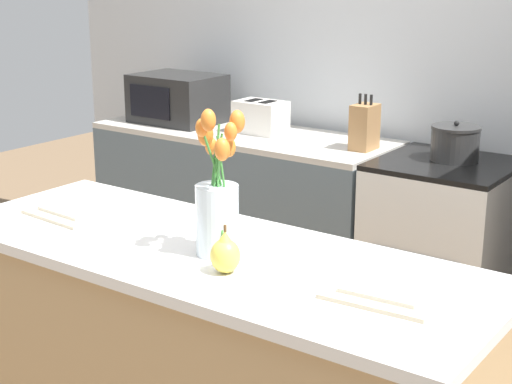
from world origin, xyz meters
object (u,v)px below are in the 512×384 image
(pear_figurine, at_px, (225,254))
(plate_setting_left, at_px, (81,209))
(toaster, at_px, (261,117))
(knife_block, at_px, (364,127))
(cooking_pot, at_px, (455,143))
(stove_range, at_px, (440,255))
(microwave, at_px, (177,98))
(flower_vase, at_px, (217,203))
(plate_setting_right, at_px, (390,288))

(pear_figurine, height_order, plate_setting_left, pear_figurine)
(pear_figurine, relative_size, toaster, 0.50)
(knife_block, bearing_deg, cooking_pot, 6.49)
(plate_setting_left, height_order, toaster, toaster)
(stove_range, relative_size, toaster, 3.24)
(microwave, bearing_deg, plate_setting_left, -59.42)
(flower_vase, relative_size, plate_setting_right, 1.43)
(plate_setting_right, xyz_separation_m, cooking_pot, (-0.48, 1.62, 0.03))
(stove_range, distance_m, pear_figurine, 1.80)
(knife_block, bearing_deg, stove_range, 0.14)
(plate_setting_left, xyz_separation_m, cooking_pot, (0.70, 1.62, 0.03))
(cooking_pot, xyz_separation_m, microwave, (-1.63, -0.05, 0.05))
(plate_setting_left, bearing_deg, microwave, 120.58)
(flower_vase, bearing_deg, knife_block, 103.14)
(stove_range, xyz_separation_m, plate_setting_left, (-0.69, -1.57, 0.50))
(plate_setting_left, distance_m, plate_setting_right, 1.18)
(plate_setting_left, bearing_deg, knife_block, 80.39)
(pear_figurine, relative_size, plate_setting_left, 0.45)
(plate_setting_left, relative_size, plate_setting_right, 1.00)
(stove_range, relative_size, plate_setting_left, 2.94)
(plate_setting_left, xyz_separation_m, toaster, (-0.37, 1.60, 0.04))
(stove_range, distance_m, microwave, 1.72)
(plate_setting_left, bearing_deg, toaster, 103.03)
(plate_setting_right, bearing_deg, plate_setting_left, 180.00)
(toaster, bearing_deg, plate_setting_right, -45.84)
(plate_setting_left, relative_size, knife_block, 1.14)
(flower_vase, distance_m, plate_setting_right, 0.56)
(flower_vase, height_order, plate_setting_right, flower_vase)
(pear_figurine, height_order, cooking_pot, cooking_pot)
(microwave, bearing_deg, cooking_pot, 1.74)
(plate_setting_left, height_order, plate_setting_right, same)
(pear_figurine, xyz_separation_m, cooking_pot, (-0.04, 1.76, -0.01))
(pear_figurine, relative_size, cooking_pot, 0.62)
(stove_range, distance_m, flower_vase, 1.74)
(cooking_pot, distance_m, microwave, 1.63)
(cooking_pot, bearing_deg, plate_setting_right, -73.62)
(pear_figurine, distance_m, plate_setting_left, 0.76)
(flower_vase, bearing_deg, stove_range, 88.28)
(toaster, bearing_deg, microwave, -177.07)
(flower_vase, distance_m, plate_setting_left, 0.66)
(stove_range, bearing_deg, knife_block, -179.86)
(plate_setting_right, height_order, knife_block, knife_block)
(toaster, height_order, knife_block, knife_block)
(toaster, distance_m, microwave, 0.56)
(pear_figurine, relative_size, plate_setting_right, 0.45)
(plate_setting_right, bearing_deg, microwave, 143.35)
(microwave, bearing_deg, flower_vase, -45.82)
(stove_range, height_order, knife_block, knife_block)
(flower_vase, height_order, knife_block, flower_vase)
(flower_vase, height_order, microwave, flower_vase)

